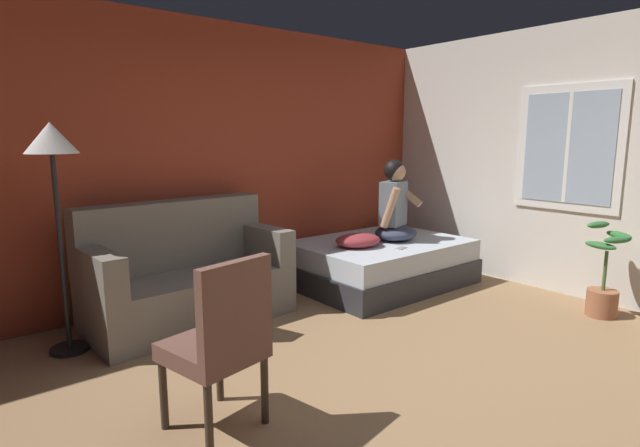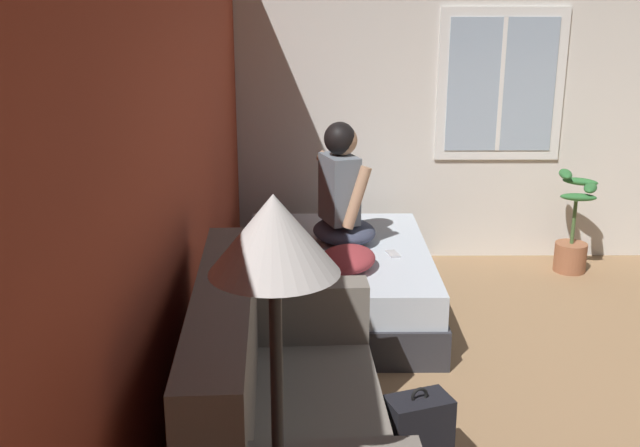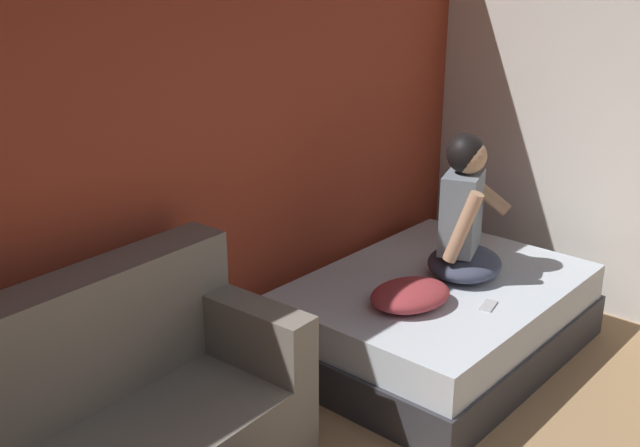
{
  "view_description": "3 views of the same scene",
  "coord_description": "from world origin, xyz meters",
  "px_view_note": "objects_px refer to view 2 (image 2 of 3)",
  "views": [
    {
      "loc": [
        -2.22,
        -1.92,
        1.6
      ],
      "look_at": [
        0.58,
        1.53,
        0.82
      ],
      "focal_mm": 28.0,
      "sensor_mm": 36.0,
      "label": 1
    },
    {
      "loc": [
        -3.34,
        1.92,
        2.2
      ],
      "look_at": [
        0.6,
        1.9,
        0.99
      ],
      "focal_mm": 42.0,
      "sensor_mm": 36.0,
      "label": 2
    },
    {
      "loc": [
        -1.9,
        -0.38,
        2.33
      ],
      "look_at": [
        0.57,
        1.79,
        1.13
      ],
      "focal_mm": 42.0,
      "sensor_mm": 36.0,
      "label": 3
    }
  ],
  "objects_px": {
    "bed": "(335,281)",
    "floor_lamp": "(275,290)",
    "person_seated": "(342,194)",
    "backpack": "(417,436)",
    "throw_pillow": "(347,259)",
    "cell_phone": "(393,254)",
    "potted_plant": "(573,236)",
    "couch": "(279,425)"
  },
  "relations": [
    {
      "from": "bed",
      "to": "floor_lamp",
      "type": "height_order",
      "value": "floor_lamp"
    },
    {
      "from": "person_seated",
      "to": "backpack",
      "type": "xyz_separation_m",
      "value": [
        -2.05,
        -0.29,
        -0.64
      ]
    },
    {
      "from": "backpack",
      "to": "throw_pillow",
      "type": "height_order",
      "value": "throw_pillow"
    },
    {
      "from": "cell_phone",
      "to": "bed",
      "type": "bearing_deg",
      "value": -29.47
    },
    {
      "from": "bed",
      "to": "throw_pillow",
      "type": "height_order",
      "value": "throw_pillow"
    },
    {
      "from": "floor_lamp",
      "to": "potted_plant",
      "type": "xyz_separation_m",
      "value": [
        3.91,
        -2.21,
        -1.13
      ]
    },
    {
      "from": "bed",
      "to": "couch",
      "type": "relative_size",
      "value": 1.05
    },
    {
      "from": "person_seated",
      "to": "throw_pillow",
      "type": "height_order",
      "value": "person_seated"
    },
    {
      "from": "bed",
      "to": "person_seated",
      "type": "bearing_deg",
      "value": -17.46
    },
    {
      "from": "backpack",
      "to": "cell_phone",
      "type": "bearing_deg",
      "value": -1.79
    },
    {
      "from": "floor_lamp",
      "to": "person_seated",
      "type": "bearing_deg",
      "value": -5.27
    },
    {
      "from": "person_seated",
      "to": "floor_lamp",
      "type": "height_order",
      "value": "floor_lamp"
    },
    {
      "from": "bed",
      "to": "floor_lamp",
      "type": "xyz_separation_m",
      "value": [
        -3.09,
        0.25,
        1.19
      ]
    },
    {
      "from": "potted_plant",
      "to": "floor_lamp",
      "type": "bearing_deg",
      "value": 150.48
    },
    {
      "from": "potted_plant",
      "to": "backpack",
      "type": "bearing_deg",
      "value": 149.08
    },
    {
      "from": "couch",
      "to": "throw_pillow",
      "type": "height_order",
      "value": "couch"
    },
    {
      "from": "cell_phone",
      "to": "potted_plant",
      "type": "height_order",
      "value": "potted_plant"
    },
    {
      "from": "couch",
      "to": "throw_pillow",
      "type": "bearing_deg",
      "value": -12.17
    },
    {
      "from": "bed",
      "to": "cell_phone",
      "type": "xyz_separation_m",
      "value": [
        -0.12,
        -0.39,
        0.25
      ]
    },
    {
      "from": "floor_lamp",
      "to": "potted_plant",
      "type": "height_order",
      "value": "floor_lamp"
    },
    {
      "from": "couch",
      "to": "person_seated",
      "type": "distance_m",
      "value": 2.34
    },
    {
      "from": "bed",
      "to": "throw_pillow",
      "type": "distance_m",
      "value": 0.52
    },
    {
      "from": "bed",
      "to": "floor_lamp",
      "type": "bearing_deg",
      "value": 175.37
    },
    {
      "from": "backpack",
      "to": "throw_pillow",
      "type": "relative_size",
      "value": 0.95
    },
    {
      "from": "throw_pillow",
      "to": "potted_plant",
      "type": "distance_m",
      "value": 2.27
    },
    {
      "from": "couch",
      "to": "bed",
      "type": "bearing_deg",
      "value": -8.14
    },
    {
      "from": "bed",
      "to": "person_seated",
      "type": "xyz_separation_m",
      "value": [
        0.16,
        -0.05,
        0.6
      ]
    },
    {
      "from": "cell_phone",
      "to": "potted_plant",
      "type": "relative_size",
      "value": 0.17
    },
    {
      "from": "person_seated",
      "to": "backpack",
      "type": "bearing_deg",
      "value": -171.96
    },
    {
      "from": "throw_pillow",
      "to": "floor_lamp",
      "type": "distance_m",
      "value": 2.84
    },
    {
      "from": "cell_phone",
      "to": "throw_pillow",
      "type": "bearing_deg",
      "value": 28.2
    },
    {
      "from": "cell_phone",
      "to": "floor_lamp",
      "type": "height_order",
      "value": "floor_lamp"
    },
    {
      "from": "backpack",
      "to": "floor_lamp",
      "type": "bearing_deg",
      "value": 153.79
    },
    {
      "from": "couch",
      "to": "cell_phone",
      "type": "height_order",
      "value": "couch"
    },
    {
      "from": "cell_phone",
      "to": "backpack",
      "type": "bearing_deg",
      "value": 75.27
    },
    {
      "from": "person_seated",
      "to": "floor_lamp",
      "type": "distance_m",
      "value": 3.31
    },
    {
      "from": "potted_plant",
      "to": "bed",
      "type": "bearing_deg",
      "value": 112.75
    },
    {
      "from": "couch",
      "to": "cell_phone",
      "type": "bearing_deg",
      "value": -19.24
    },
    {
      "from": "person_seated",
      "to": "cell_phone",
      "type": "xyz_separation_m",
      "value": [
        -0.28,
        -0.34,
        -0.35
      ]
    },
    {
      "from": "throw_pillow",
      "to": "cell_phone",
      "type": "xyz_separation_m",
      "value": [
        0.29,
        -0.33,
        -0.07
      ]
    },
    {
      "from": "bed",
      "to": "couch",
      "type": "bearing_deg",
      "value": 171.86
    },
    {
      "from": "bed",
      "to": "potted_plant",
      "type": "xyz_separation_m",
      "value": [
        0.82,
        -1.96,
        0.07
      ]
    }
  ]
}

